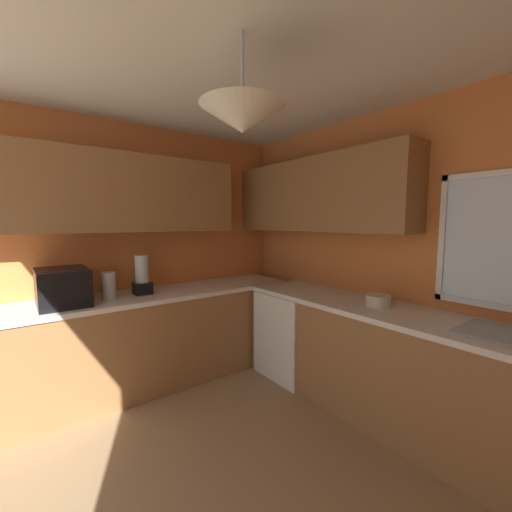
{
  "coord_description": "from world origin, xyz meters",
  "views": [
    {
      "loc": [
        1.4,
        -0.97,
        1.54
      ],
      "look_at": [
        -0.74,
        0.65,
        1.26
      ],
      "focal_mm": 22.63,
      "sensor_mm": 36.0,
      "label": 1
    }
  ],
  "objects": [
    {
      "name": "ground_plane",
      "position": [
        0.0,
        0.0,
        0.0
      ],
      "size": [
        8.23,
        8.23,
        0.0
      ],
      "primitive_type": "plane",
      "color": "#997A56"
    },
    {
      "name": "room_shell",
      "position": [
        -0.36,
        0.46,
        1.7
      ],
      "size": [
        3.86,
        3.33,
        2.54
      ],
      "color": "#D17238",
      "rests_on": "ground_plane"
    },
    {
      "name": "counter_run_left",
      "position": [
        -1.56,
        0.0,
        0.44
      ],
      "size": [
        0.65,
        2.94,
        0.88
      ],
      "color": "olive",
      "rests_on": "ground_plane"
    },
    {
      "name": "counter_run_back",
      "position": [
        0.21,
        1.29,
        0.44
      ],
      "size": [
        2.95,
        0.65,
        0.88
      ],
      "color": "olive",
      "rests_on": "ground_plane"
    },
    {
      "name": "dishwasher",
      "position": [
        -0.9,
        1.26,
        0.42
      ],
      "size": [
        0.6,
        0.6,
        0.84
      ],
      "primitive_type": "cube",
      "color": "white",
      "rests_on": "ground_plane"
    },
    {
      "name": "microwave",
      "position": [
        -1.56,
        -0.68,
        1.03
      ],
      "size": [
        0.48,
        0.36,
        0.29
      ],
      "primitive_type": "cube",
      "color": "black",
      "rests_on": "counter_run_left"
    },
    {
      "name": "kettle",
      "position": [
        -1.54,
        -0.34,
        1.0
      ],
      "size": [
        0.12,
        0.12,
        0.23
      ],
      "primitive_type": "cylinder",
      "color": "#B7B7BC",
      "rests_on": "counter_run_left"
    },
    {
      "name": "bowl",
      "position": [
        -0.01,
        1.29,
        0.93
      ],
      "size": [
        0.19,
        0.19,
        0.09
      ],
      "primitive_type": "cylinder",
      "color": "beige",
      "rests_on": "counter_run_back"
    },
    {
      "name": "blender_appliance",
      "position": [
        -1.56,
        -0.05,
        1.04
      ],
      "size": [
        0.15,
        0.15,
        0.36
      ],
      "color": "black",
      "rests_on": "counter_run_left"
    }
  ]
}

